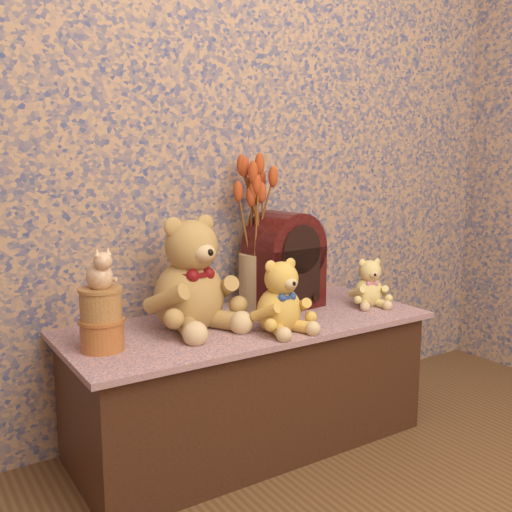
{
  "coord_description": "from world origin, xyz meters",
  "views": [
    {
      "loc": [
        -1.05,
        -0.45,
        1.03
      ],
      "look_at": [
        0.0,
        1.18,
        0.7
      ],
      "focal_mm": 40.88,
      "sensor_mm": 36.0,
      "label": 1
    }
  ],
  "objects_px": {
    "teddy_medium": "(279,292)",
    "biscuit_tin_lower": "(102,335)",
    "teddy_large": "(189,268)",
    "cathedral_radio": "(284,260)",
    "teddy_small": "(369,280)",
    "ceramic_vase": "(255,281)",
    "cat_figurine": "(99,267)"
  },
  "relations": [
    {
      "from": "teddy_medium",
      "to": "biscuit_tin_lower",
      "type": "bearing_deg",
      "value": 166.59
    },
    {
      "from": "teddy_large",
      "to": "biscuit_tin_lower",
      "type": "distance_m",
      "value": 0.37
    },
    {
      "from": "teddy_large",
      "to": "cathedral_radio",
      "type": "distance_m",
      "value": 0.43
    },
    {
      "from": "teddy_medium",
      "to": "teddy_small",
      "type": "distance_m",
      "value": 0.49
    },
    {
      "from": "teddy_large",
      "to": "cathedral_radio",
      "type": "height_order",
      "value": "teddy_large"
    },
    {
      "from": "teddy_medium",
      "to": "ceramic_vase",
      "type": "height_order",
      "value": "teddy_medium"
    },
    {
      "from": "teddy_small",
      "to": "cathedral_radio",
      "type": "bearing_deg",
      "value": 172.25
    },
    {
      "from": "teddy_large",
      "to": "biscuit_tin_lower",
      "type": "bearing_deg",
      "value": -174.28
    },
    {
      "from": "teddy_medium",
      "to": "cat_figurine",
      "type": "bearing_deg",
      "value": 166.59
    },
    {
      "from": "teddy_large",
      "to": "biscuit_tin_lower",
      "type": "xyz_separation_m",
      "value": [
        -0.33,
        -0.08,
        -0.16
      ]
    },
    {
      "from": "teddy_small",
      "to": "biscuit_tin_lower",
      "type": "bearing_deg",
      "value": -160.45
    },
    {
      "from": "teddy_medium",
      "to": "cathedral_radio",
      "type": "relative_size",
      "value": 0.7
    },
    {
      "from": "teddy_large",
      "to": "ceramic_vase",
      "type": "bearing_deg",
      "value": 8.44
    },
    {
      "from": "cathedral_radio",
      "to": "ceramic_vase",
      "type": "distance_m",
      "value": 0.14
    },
    {
      "from": "cat_figurine",
      "to": "cathedral_radio",
      "type": "bearing_deg",
      "value": 5.59
    },
    {
      "from": "teddy_medium",
      "to": "teddy_small",
      "type": "relative_size",
      "value": 1.31
    },
    {
      "from": "teddy_small",
      "to": "cathedral_radio",
      "type": "xyz_separation_m",
      "value": [
        -0.29,
        0.16,
        0.08
      ]
    },
    {
      "from": "teddy_large",
      "to": "cat_figurine",
      "type": "relative_size",
      "value": 3.21
    },
    {
      "from": "cathedral_radio",
      "to": "teddy_large",
      "type": "bearing_deg",
      "value": -178.59
    },
    {
      "from": "teddy_medium",
      "to": "cat_figurine",
      "type": "relative_size",
      "value": 2.04
    },
    {
      "from": "ceramic_vase",
      "to": "cat_figurine",
      "type": "xyz_separation_m",
      "value": [
        -0.65,
        -0.17,
        0.15
      ]
    },
    {
      "from": "cat_figurine",
      "to": "teddy_small",
      "type": "bearing_deg",
      "value": -5.81
    },
    {
      "from": "cathedral_radio",
      "to": "biscuit_tin_lower",
      "type": "distance_m",
      "value": 0.78
    },
    {
      "from": "teddy_small",
      "to": "biscuit_tin_lower",
      "type": "height_order",
      "value": "teddy_small"
    },
    {
      "from": "ceramic_vase",
      "to": "biscuit_tin_lower",
      "type": "xyz_separation_m",
      "value": [
        -0.65,
        -0.17,
        -0.06
      ]
    },
    {
      "from": "ceramic_vase",
      "to": "cathedral_radio",
      "type": "bearing_deg",
      "value": -23.7
    },
    {
      "from": "cathedral_radio",
      "to": "teddy_medium",
      "type": "bearing_deg",
      "value": -133.67
    },
    {
      "from": "biscuit_tin_lower",
      "to": "teddy_large",
      "type": "bearing_deg",
      "value": 13.47
    },
    {
      "from": "teddy_medium",
      "to": "biscuit_tin_lower",
      "type": "xyz_separation_m",
      "value": [
        -0.56,
        0.12,
        -0.08
      ]
    },
    {
      "from": "biscuit_tin_lower",
      "to": "cat_figurine",
      "type": "relative_size",
      "value": 1.01
    },
    {
      "from": "cathedral_radio",
      "to": "cat_figurine",
      "type": "distance_m",
      "value": 0.77
    },
    {
      "from": "teddy_medium",
      "to": "biscuit_tin_lower",
      "type": "relative_size",
      "value": 2.03
    }
  ]
}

